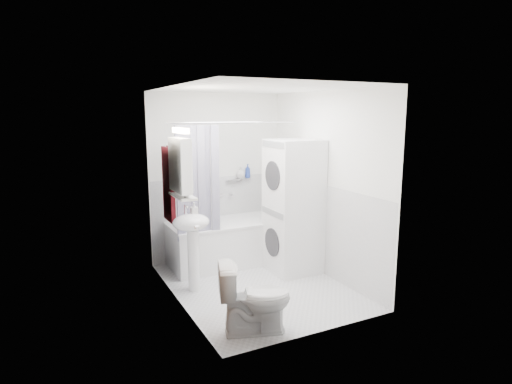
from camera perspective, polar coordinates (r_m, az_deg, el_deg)
name	(u,v)px	position (r m, az deg, el deg)	size (l,w,h in m)	color
floor	(257,286)	(5.45, 0.15, -12.37)	(2.60, 2.60, 0.00)	silver
room_walls	(257,167)	(5.07, 0.16, 3.32)	(2.60, 2.60, 2.60)	white
wainscot	(247,233)	(5.50, -1.23, -5.54)	(1.98, 2.58, 2.58)	white
door	(197,227)	(4.30, -7.88, -4.70)	(0.05, 2.00, 2.00)	brown
bathtub	(227,240)	(6.12, -3.89, -6.43)	(1.62, 0.77, 0.62)	white
tub_spout	(230,194)	(6.35, -3.45, -0.27)	(0.04, 0.04, 0.12)	silver
curtain_rod	(235,122)	(5.56, -2.79, 9.25)	(0.02, 0.02, 1.80)	silver
shower_curtain	(198,183)	(5.44, -7.78, 1.20)	(0.55, 0.02, 1.45)	#161343
sink	(192,234)	(5.15, -8.56, -5.59)	(0.44, 0.37, 1.04)	white
medicine_cabinet	(180,164)	(4.81, -10.06, 3.73)	(0.13, 0.50, 0.71)	white
shelf	(183,196)	(4.87, -9.76, -0.53)	(0.18, 0.54, 0.03)	silver
shower_caddy	(233,180)	(6.32, -3.02, 1.66)	(0.22, 0.06, 0.02)	silver
towel	(169,183)	(5.22, -11.58, 1.20)	(0.07, 0.38, 0.91)	#5B1015
washer_dryer	(293,206)	(5.73, 4.97, -1.93)	(0.65, 0.64, 1.78)	white
toilet	(255,298)	(4.28, -0.16, -13.98)	(0.40, 0.71, 0.69)	white
soap_pump	(194,213)	(5.12, -8.24, -2.82)	(0.08, 0.17, 0.08)	gray
shelf_bottle	(187,194)	(4.72, -9.24, -0.27)	(0.07, 0.18, 0.07)	gray
shelf_cup	(179,189)	(4.98, -10.19, 0.42)	(0.10, 0.09, 0.10)	gray
shampoo_a	(240,174)	(6.36, -2.09, 2.41)	(0.13, 0.17, 0.13)	gray
shampoo_b	(248,175)	(6.41, -1.11, 2.25)	(0.08, 0.21, 0.08)	#27409E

